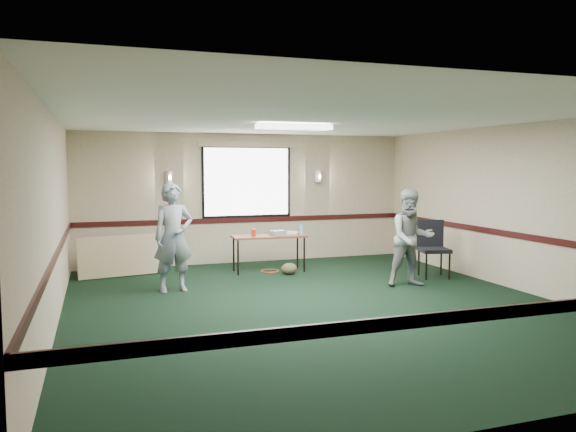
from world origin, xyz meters
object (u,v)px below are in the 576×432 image
object	(u,v)px
person_left	(173,238)
projector	(278,233)
folding_table	(269,238)
person_right	(411,238)
conference_chair	(432,244)

from	to	relation	value
person_left	projector	bearing A→B (deg)	19.40
folding_table	projector	bearing A→B (deg)	-3.99
folding_table	person_right	world-z (taller)	person_right
conference_chair	person_right	distance (m)	1.04
projector	person_right	world-z (taller)	person_right
projector	person_left	xyz separation A→B (m)	(-2.13, -1.14, 0.13)
person_left	person_right	world-z (taller)	person_left
person_left	conference_chair	bearing A→B (deg)	-12.06
conference_chair	person_right	size ratio (longest dim) A/B	0.63
person_left	folding_table	bearing A→B (deg)	22.00
folding_table	person_left	world-z (taller)	person_left
person_left	person_right	xyz separation A→B (m)	(3.84, -0.88, -0.06)
folding_table	person_left	bearing A→B (deg)	-146.55
conference_chair	person_right	bearing A→B (deg)	-129.16
conference_chair	projector	bearing A→B (deg)	164.78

